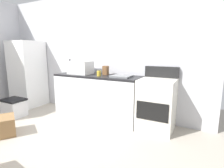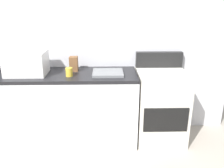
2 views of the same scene
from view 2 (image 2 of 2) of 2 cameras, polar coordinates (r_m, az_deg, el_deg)
The scene contains 7 objects.
wall_back at distance 3.24m, azimuth -16.63°, elevation 11.01°, with size 5.00×0.10×2.60m, color silver.
kitchen_counter at distance 3.08m, azimuth -11.32°, elevation -5.52°, with size 1.80×0.60×0.90m.
stove_oven at distance 3.11m, azimuth 11.49°, elevation -4.99°, with size 0.60×0.61×1.10m.
microwave at distance 2.97m, azimuth -19.81°, elevation 4.71°, with size 0.46×0.34×0.27m, color white.
sink_basin at distance 2.84m, azimuth -0.98°, elevation 2.69°, with size 0.36×0.32×0.03m, color slate.
coffee_mug at distance 2.79m, azimuth -10.21°, elevation 2.84°, with size 0.08×0.08×0.10m, color gold.
knife_block at distance 2.98m, azimuth -9.14°, elevation 4.77°, with size 0.10×0.10×0.18m, color brown.
Camera 2 is at (0.84, -1.55, 1.74)m, focal length 38.23 mm.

